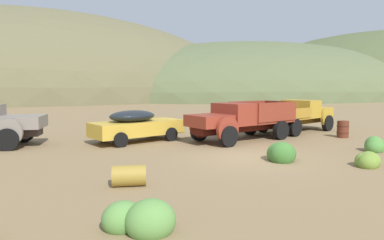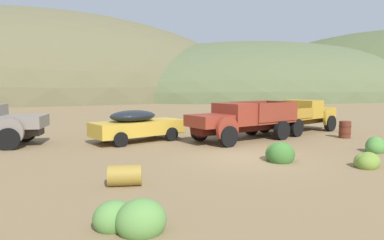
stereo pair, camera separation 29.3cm
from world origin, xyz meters
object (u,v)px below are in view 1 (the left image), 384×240
object	(u,v)px
oil_drum_foreground	(129,176)
truck_mustard	(300,115)
truck_rust_red	(236,121)
oil_drum_by_truck	(343,129)
car_faded_yellow	(140,125)

from	to	relation	value
oil_drum_foreground	truck_mustard	bearing A→B (deg)	32.97
truck_rust_red	oil_drum_by_truck	bearing A→B (deg)	154.37
oil_drum_by_truck	oil_drum_foreground	world-z (taller)	oil_drum_by_truck
truck_rust_red	truck_mustard	distance (m)	5.79
truck_rust_red	oil_drum_by_truck	size ratio (longest dim) A/B	6.97
car_faded_yellow	truck_mustard	distance (m)	9.97
truck_mustard	oil_drum_foreground	distance (m)	14.23
truck_rust_red	truck_mustard	size ratio (longest dim) A/B	1.02
car_faded_yellow	oil_drum_by_truck	xyz separation A→B (m)	(10.35, -2.69, -0.37)
truck_rust_red	truck_mustard	bearing A→B (deg)	-175.57
car_faded_yellow	truck_rust_red	bearing A→B (deg)	-37.50
truck_mustard	truck_rust_red	bearing A→B (deg)	-179.73
truck_mustard	oil_drum_foreground	size ratio (longest dim) A/B	6.02
oil_drum_foreground	car_faded_yellow	bearing A→B (deg)	75.15
truck_mustard	oil_drum_foreground	world-z (taller)	truck_mustard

